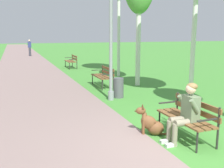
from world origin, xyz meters
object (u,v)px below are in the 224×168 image
Objects in this scene: park_bench_near at (189,115)px; lamp_post_near at (111,37)px; person_seated_on_near_bench at (186,111)px; dog_brown at (151,124)px; litter_bin at (118,88)px; park_bench_far at (72,60)px; pedestrian_distant at (30,48)px; park_bench_mid at (104,75)px.

lamp_post_near is at bearing 96.32° from park_bench_near.
lamp_post_near is at bearing 93.00° from person_seated_on_near_bench.
litter_bin is (0.63, 3.52, 0.09)m from dog_brown.
person_seated_on_near_bench is (-0.21, -0.18, 0.17)m from park_bench_near.
person_seated_on_near_bench is at bearing -91.48° from park_bench_far.
pedestrian_distant is at bearing 101.06° from park_bench_far.
park_bench_mid is 1.20× the size of person_seated_on_near_bench.
park_bench_mid is 2.02m from litter_bin.
lamp_post_near is at bearing -85.60° from pedestrian_distant.
pedestrian_distant reaches higher than litter_bin.
park_bench_mid reaches higher than dog_brown.
park_bench_far is at bearing 86.56° from lamp_post_near.
litter_bin is (-0.13, -2.01, -0.16)m from park_bench_mid.
pedestrian_distant is (-1.85, 18.90, 0.49)m from litter_bin.
park_bench_near is at bearing -83.68° from lamp_post_near.
park_bench_near is at bearing -32.15° from dog_brown.
dog_brown is (-0.79, -12.16, -0.25)m from park_bench_far.
park_bench_near reaches higher than litter_bin.
park_bench_mid is 2.14× the size of litter_bin.
pedestrian_distant is at bearing 94.17° from person_seated_on_near_bench.
litter_bin is 18.99m from pedestrian_distant.
lamp_post_near reaches higher than park_bench_far.
park_bench_near is 1.00× the size of park_bench_far.
park_bench_near is 0.32m from person_seated_on_near_bench.
park_bench_mid is 6.62m from park_bench_far.
person_seated_on_near_bench is at bearing -92.79° from park_bench_mid.
park_bench_near is 12.58m from park_bench_far.
park_bench_near is 1.20× the size of person_seated_on_near_bench.
park_bench_mid is 2.82m from lamp_post_near.
person_seated_on_near_bench is 0.76× the size of pedestrian_distant.
dog_brown is at bearing 127.66° from person_seated_on_near_bench.
park_bench_mid and park_bench_far have the same top height.
park_bench_mid is 0.91× the size of pedestrian_distant.
park_bench_near and park_bench_mid have the same top height.
person_seated_on_near_bench is 1.57× the size of dog_brown.
litter_bin is (0.17, 4.12, -0.33)m from person_seated_on_near_bench.
pedestrian_distant is at bearing 94.40° from lamp_post_near.
person_seated_on_near_bench is (-0.30, -6.13, 0.17)m from park_bench_mid.
litter_bin is at bearing 90.56° from park_bench_near.
park_bench_near is 0.83m from dog_brown.
park_bench_far is 1.88× the size of dog_brown.
park_bench_mid is 6.14m from person_seated_on_near_bench.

